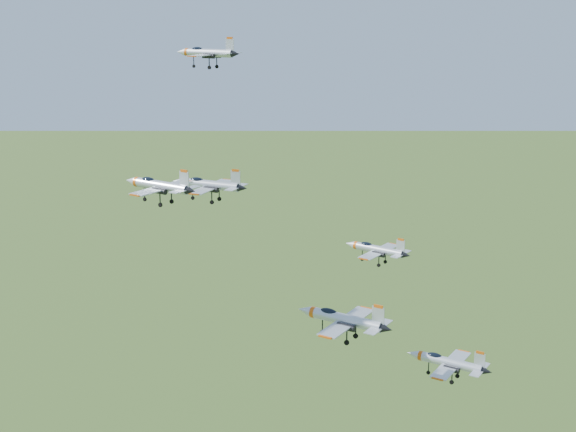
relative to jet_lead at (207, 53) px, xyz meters
The scene contains 6 objects.
jet_lead is the anchor object (origin of this frame).
jet_left_high 31.43m from the jet_lead, 47.48° to the right, with size 12.74×10.76×3.44m.
jet_right_high 46.69m from the jet_lead, 55.18° to the right, with size 11.80×9.76×3.15m.
jet_left_low 48.42m from the jet_lead, ahead, with size 11.08×9.12×2.97m.
jet_right_low 60.98m from the jet_lead, 28.83° to the right, with size 13.60×11.28×3.63m.
jet_trail 69.68m from the jet_lead, 16.32° to the right, with size 11.68×9.71×3.12m.
Camera 1 is at (70.63, -88.98, 155.32)m, focal length 50.00 mm.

